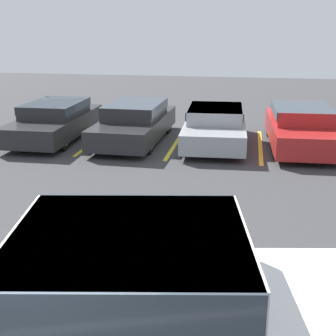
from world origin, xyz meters
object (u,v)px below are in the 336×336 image
at_px(parked_sedan_b, 135,121).
at_px(parked_sedan_a, 55,119).
at_px(parked_sedan_c, 215,125).
at_px(parked_sedan_d, 301,126).
at_px(pickup_truck, 163,321).

bearing_deg(parked_sedan_b, parked_sedan_a, -85.76).
distance_m(parked_sedan_b, parked_sedan_c, 2.54).
bearing_deg(parked_sedan_d, parked_sedan_a, -90.22).
xyz_separation_m(parked_sedan_a, parked_sedan_c, (5.17, 0.16, -0.02)).
bearing_deg(parked_sedan_d, parked_sedan_c, -89.95).
height_order(parked_sedan_a, parked_sedan_b, parked_sedan_b).
xyz_separation_m(pickup_truck, parked_sedan_c, (-0.29, 10.45, -0.30)).
height_order(parked_sedan_a, parked_sedan_d, parked_sedan_d).
relative_size(parked_sedan_b, parked_sedan_d, 1.01).
xyz_separation_m(pickup_truck, parked_sedan_a, (-5.46, 10.30, -0.28)).
bearing_deg(parked_sedan_b, parked_sedan_d, 92.92).
bearing_deg(pickup_truck, parked_sedan_b, 95.85).
relative_size(parked_sedan_a, parked_sedan_d, 0.99).
relative_size(pickup_truck, parked_sedan_a, 1.39).
distance_m(parked_sedan_a, parked_sedan_b, 2.63).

